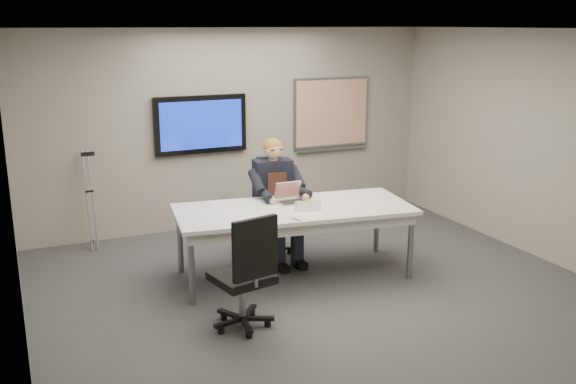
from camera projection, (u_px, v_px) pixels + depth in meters
name	position (u px, v px, depth m)	size (l,w,h in m)	color
floor	(331.00, 300.00, 6.83)	(6.00, 6.00, 0.02)	#343437
ceiling	(336.00, 29.00, 6.11)	(6.00, 6.00, 0.02)	silver
wall_back	(234.00, 129.00, 9.12)	(6.00, 0.02, 2.80)	gray
wall_front	(570.00, 275.00, 3.82)	(6.00, 0.02, 2.80)	gray
wall_left	(12.00, 205.00, 5.28)	(0.02, 6.00, 2.80)	gray
wall_right	(555.00, 149.00, 7.66)	(0.02, 6.00, 2.80)	gray
conference_table	(294.00, 215.00, 7.31)	(2.80, 1.47, 0.83)	white
tv_display	(201.00, 125.00, 8.85)	(1.30, 0.09, 0.80)	black
whiteboard	(331.00, 114.00, 9.67)	(1.25, 0.08, 1.10)	gray
office_chair_far	(272.00, 228.00, 8.15)	(0.65, 0.65, 1.05)	black
office_chair_near	(245.00, 294.00, 6.10)	(0.65, 0.65, 1.16)	black
seated_person	(279.00, 213.00, 7.84)	(0.49, 0.84, 1.50)	#202335
crutch	(90.00, 198.00, 8.28)	(0.18, 0.40, 1.34)	#ACAEB4
laptop	(291.00, 197.00, 7.50)	(0.33, 0.30, 0.23)	#A7A7A9
name_tent	(308.00, 206.00, 7.17)	(0.27, 0.08, 0.11)	white
pen	(296.00, 219.00, 6.83)	(0.01, 0.01, 0.13)	black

